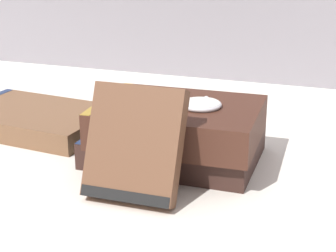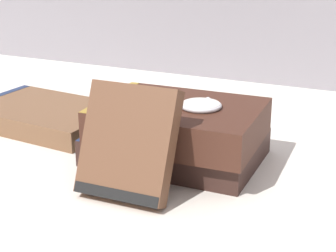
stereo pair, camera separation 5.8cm
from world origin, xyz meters
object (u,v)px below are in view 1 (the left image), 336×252
book_flat_bottom (170,146)px  book_side_left (32,119)px  book_leaning_front (134,148)px  pocket_watch (201,104)px  book_flat_top (174,121)px  reading_glasses (161,120)px

book_flat_bottom → book_side_left: (-0.23, 0.04, -0.00)m
book_leaning_front → pocket_watch: book_leaning_front is taller
book_flat_top → book_leaning_front: (-0.01, -0.10, 0.00)m
book_flat_bottom → book_leaning_front: (-0.00, -0.12, 0.04)m
book_flat_bottom → pocket_watch: size_ratio=3.93×
book_flat_top → pocket_watch: pocket_watch is taller
book_flat_bottom → book_leaning_front: book_leaning_front is taller
book_flat_top → pocket_watch: bearing=0.2°
book_side_left → pocket_watch: pocket_watch is taller
book_side_left → book_leaning_front: bearing=-28.6°
book_flat_top → pocket_watch: (0.03, 0.00, 0.03)m
book_leaning_front → pocket_watch: 0.12m
reading_glasses → book_flat_top: bearing=-49.5°
book_flat_bottom → pocket_watch: bearing=-15.3°
book_flat_bottom → book_flat_top: 0.04m
book_flat_bottom → reading_glasses: bearing=114.0°
book_flat_bottom → book_side_left: size_ratio=0.92×
book_leaning_front → reading_glasses: book_leaning_front is taller
book_flat_top → book_side_left: (-0.24, 0.05, -0.04)m
book_flat_bottom → book_leaning_front: 0.12m
book_flat_bottom → reading_glasses: book_flat_bottom is taller
pocket_watch → book_side_left: bearing=169.0°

